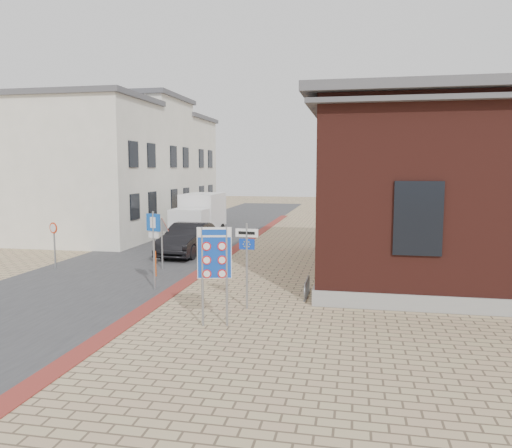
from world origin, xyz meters
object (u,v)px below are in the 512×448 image
Objects in this scene: sedan at (188,239)px; bollard at (155,264)px; border_sign at (214,255)px; parking_sign at (154,236)px; box_truck at (200,215)px; essen_sign at (247,252)px.

bollard is (0.37, -5.05, -0.27)m from sedan.
border_sign is 2.64× the size of bollard.
parking_sign is 2.71× the size of bollard.
box_truck is 13.12m from parking_sign.
box_truck is 17.33m from border_sign.
box_truck is (-1.26, 5.86, 0.61)m from sedan.
essen_sign is at bearing -66.74° from box_truck.
sedan is 7.20m from parking_sign.
box_truck is 1.86× the size of parking_sign.
border_sign is at bearing -70.57° from box_truck.
border_sign is at bearing -53.80° from bollard.
essen_sign is at bearing 61.04° from border_sign.
parking_sign is at bearing -78.89° from box_truck.
border_sign is 6.92m from bollard.
essen_sign is 2.55× the size of bollard.
sedan reaches higher than bollard.
box_truck is 1.91× the size of border_sign.
essen_sign is 0.94× the size of parking_sign.
parking_sign is at bearing -77.86° from sedan.
parking_sign reaches higher than sedan.
parking_sign is at bearing 160.10° from essen_sign.
border_sign is at bearing -27.04° from parking_sign.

